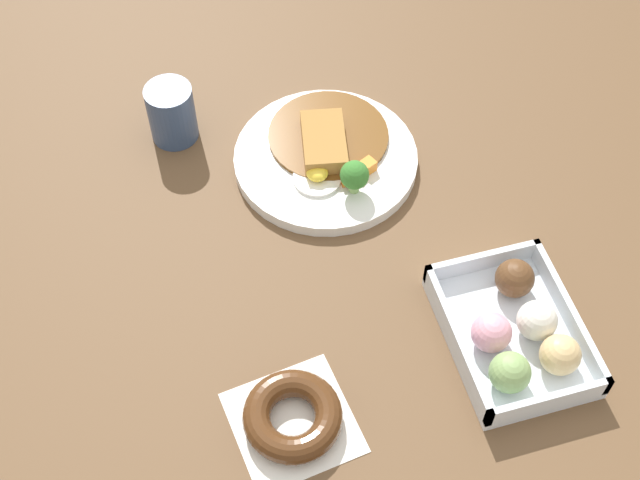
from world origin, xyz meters
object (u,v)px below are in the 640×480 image
object	(u,v)px
chocolate_ring_donut	(293,417)
coffee_mug	(172,113)
curry_plate	(327,156)
donut_box	(517,332)

from	to	relation	value
chocolate_ring_donut	coffee_mug	xyz separation A→B (m)	(0.48, 0.05, 0.03)
coffee_mug	curry_plate	bearing A→B (deg)	-119.77
curry_plate	donut_box	distance (m)	0.37
curry_plate	chocolate_ring_donut	bearing A→B (deg)	158.31
curry_plate	coffee_mug	world-z (taller)	coffee_mug
chocolate_ring_donut	curry_plate	bearing A→B (deg)	-21.69
curry_plate	donut_box	world-z (taller)	curry_plate
donut_box	coffee_mug	xyz separation A→B (m)	(0.45, 0.34, 0.02)
curry_plate	coffee_mug	distance (m)	0.23
curry_plate	donut_box	xyz separation A→B (m)	(-0.34, -0.14, 0.01)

